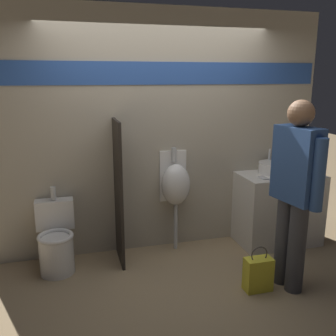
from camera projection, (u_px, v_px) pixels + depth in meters
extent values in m
plane|color=#997F5B|center=(172.00, 268.00, 3.97)|extent=(16.00, 16.00, 0.00)
cube|color=#B2A893|center=(158.00, 133.00, 4.21)|extent=(3.87, 0.06, 2.70)
cube|color=#2D56AD|center=(158.00, 73.00, 4.02)|extent=(3.79, 0.01, 0.24)
cube|color=silver|center=(278.00, 209.00, 4.50)|extent=(0.95, 0.55, 0.85)
cylinder|color=white|center=(275.00, 168.00, 4.42)|extent=(0.38, 0.38, 0.13)
cylinder|color=silver|center=(270.00, 155.00, 4.51)|extent=(0.03, 0.03, 0.14)
cube|color=#B7B7BC|center=(263.00, 178.00, 4.22)|extent=(0.07, 0.14, 0.01)
cube|color=#28231E|center=(119.00, 193.00, 3.96)|extent=(0.03, 0.49, 1.55)
cylinder|color=silver|center=(176.00, 226.00, 4.35)|extent=(0.04, 0.04, 0.56)
ellipsoid|color=white|center=(176.00, 185.00, 4.23)|extent=(0.33, 0.25, 0.48)
cube|color=white|center=(173.00, 176.00, 4.33)|extent=(0.31, 0.02, 0.59)
cylinder|color=silver|center=(174.00, 155.00, 4.23)|extent=(0.06, 0.06, 0.16)
cylinder|color=white|center=(57.00, 255.00, 3.82)|extent=(0.35, 0.35, 0.39)
torus|color=white|center=(55.00, 236.00, 3.78)|extent=(0.36, 0.36, 0.04)
cube|color=white|center=(55.00, 214.00, 3.99)|extent=(0.39, 0.16, 0.31)
cylinder|color=silver|center=(53.00, 193.00, 3.91)|extent=(0.06, 0.06, 0.14)
cylinder|color=#3D3D42|center=(297.00, 248.00, 3.45)|extent=(0.16, 0.16, 0.86)
cylinder|color=#3D3D42|center=(284.00, 241.00, 3.60)|extent=(0.16, 0.16, 0.86)
cube|color=#2D4C84|center=(297.00, 165.00, 3.34)|extent=(0.27, 0.48, 0.68)
cylinder|color=#2D4C84|center=(319.00, 175.00, 3.13)|extent=(0.11, 0.11, 0.63)
cylinder|color=#2D4C84|center=(277.00, 163.00, 3.58)|extent=(0.11, 0.11, 0.63)
sphere|color=brown|center=(301.00, 113.00, 3.23)|extent=(0.23, 0.23, 0.23)
cube|color=yellow|center=(258.00, 274.00, 3.52)|extent=(0.26, 0.14, 0.32)
torus|color=#4C4742|center=(259.00, 255.00, 3.47)|extent=(0.17, 0.01, 0.17)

